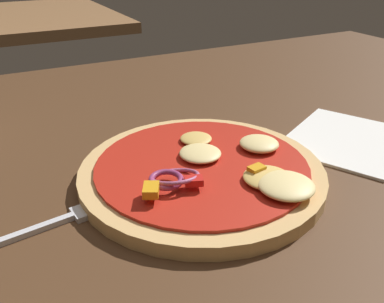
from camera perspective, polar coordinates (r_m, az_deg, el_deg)
The scene contains 4 objects.
dining_table at distance 0.39m, azimuth -6.22°, elevation -6.57°, with size 1.46×0.89×0.03m.
pizza at distance 0.39m, azimuth 1.83°, elevation -2.68°, with size 0.23×0.23×0.03m.
fork at distance 0.35m, azimuth -20.13°, elevation -9.88°, with size 0.16×0.03×0.01m.
napkin at distance 0.50m, azimuth 20.64°, elevation 1.62°, with size 0.18×0.17×0.00m.
Camera 1 is at (-0.11, -0.31, 0.23)m, focal length 38.24 mm.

